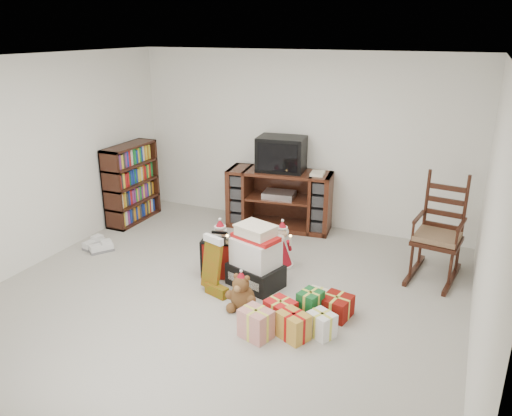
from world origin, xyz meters
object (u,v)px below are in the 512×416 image
(bookshelf, at_px, (132,185))
(red_suitcase, at_px, (218,258))
(gift_cluster, at_px, (302,313))
(crt_television, at_px, (281,154))
(santa_figurine, at_px, (282,249))
(tv_stand, at_px, (279,199))
(teddy_bear, at_px, (242,294))
(sneaker_pair, at_px, (98,246))
(mrs_claus_figurine, at_px, (221,250))
(gift_pile, at_px, (256,260))
(rocking_chair, at_px, (437,241))

(bookshelf, distance_m, red_suitcase, 2.36)
(gift_cluster, bearing_deg, crt_television, 115.77)
(santa_figurine, bearing_deg, red_suitcase, -136.91)
(bookshelf, height_order, santa_figurine, bookshelf)
(tv_stand, relative_size, teddy_bear, 3.95)
(sneaker_pair, bearing_deg, mrs_claus_figurine, 24.95)
(gift_pile, height_order, santa_figurine, gift_pile)
(teddy_bear, bearing_deg, mrs_claus_figurine, 130.61)
(red_suitcase, xyz_separation_m, teddy_bear, (0.56, -0.55, -0.06))
(gift_cluster, bearing_deg, red_suitcase, 155.10)
(mrs_claus_figurine, height_order, sneaker_pair, mrs_claus_figurine)
(gift_pile, bearing_deg, mrs_claus_figurine, 176.94)
(gift_cluster, bearing_deg, sneaker_pair, 169.06)
(santa_figurine, distance_m, crt_television, 1.60)
(tv_stand, xyz_separation_m, santa_figurine, (0.51, -1.22, -0.20))
(bookshelf, height_order, rocking_chair, rocking_chair)
(rocking_chair, distance_m, sneaker_pair, 4.29)
(mrs_claus_figurine, bearing_deg, bookshelf, 154.75)
(teddy_bear, distance_m, mrs_claus_figurine, 0.97)
(gift_pile, distance_m, crt_television, 2.02)
(red_suitcase, distance_m, crt_television, 1.99)
(tv_stand, bearing_deg, teddy_bear, -85.38)
(rocking_chair, height_order, gift_cluster, rocking_chair)
(gift_pile, relative_size, teddy_bear, 1.84)
(mrs_claus_figurine, bearing_deg, gift_cluster, -30.43)
(mrs_claus_figurine, relative_size, gift_cluster, 0.60)
(tv_stand, height_order, rocking_chair, rocking_chair)
(santa_figurine, relative_size, crt_television, 0.85)
(crt_television, bearing_deg, santa_figurine, -75.00)
(mrs_claus_figurine, bearing_deg, tv_stand, 84.68)
(gift_pile, distance_m, mrs_claus_figurine, 0.60)
(tv_stand, bearing_deg, sneaker_pair, -144.66)
(red_suitcase, height_order, santa_figurine, santa_figurine)
(gift_pile, distance_m, gift_cluster, 0.94)
(crt_television, bearing_deg, bookshelf, -169.54)
(tv_stand, height_order, mrs_claus_figurine, tv_stand)
(gift_pile, relative_size, crt_television, 1.01)
(sneaker_pair, bearing_deg, gift_cluster, 8.45)
(mrs_claus_figurine, bearing_deg, rocking_chair, 20.22)
(rocking_chair, bearing_deg, mrs_claus_figurine, -151.90)
(tv_stand, height_order, santa_figurine, tv_stand)
(santa_figurine, distance_m, mrs_claus_figurine, 0.75)
(teddy_bear, bearing_deg, santa_figurine, 88.77)
(tv_stand, relative_size, santa_figurine, 2.56)
(teddy_bear, height_order, mrs_claus_figurine, mrs_claus_figurine)
(teddy_bear, distance_m, santa_figurine, 1.10)
(red_suitcase, bearing_deg, sneaker_pair, 166.83)
(santa_figurine, bearing_deg, sneaker_pair, -167.61)
(bookshelf, xyz_separation_m, rocking_chair, (4.37, -0.06, -0.13))
(sneaker_pair, relative_size, crt_television, 0.59)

